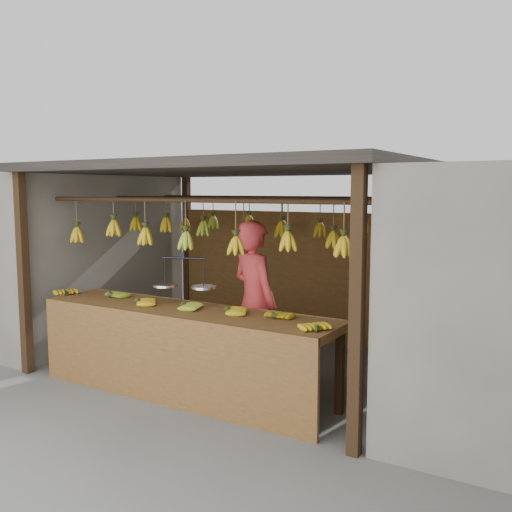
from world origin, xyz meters
The scene contains 8 objects.
ground centered at (0.00, 0.00, 0.00)m, with size 80.00×80.00×0.00m, color #5B5B57.
stall centered at (0.00, 0.33, 1.97)m, with size 4.30×3.30×2.40m.
neighbor_left centered at (-3.60, 0.00, 1.15)m, with size 3.00×3.00×2.30m, color slate.
counter centered at (0.01, -1.23, 0.70)m, with size 3.48×0.76×0.96m.
hanging_bananas centered at (0.00, 0.00, 1.62)m, with size 3.58×2.25×0.39m.
balance_scale centered at (-0.09, -1.00, 1.16)m, with size 0.67×0.37×0.91m.
vendor centered at (0.43, -0.44, 0.89)m, with size 0.65×0.43×1.78m, color #BF3333.
bag_bundles centered at (1.94, 1.35, 0.99)m, with size 0.08×0.26×1.17m.
Camera 1 is at (3.57, -5.62, 2.11)m, focal length 40.00 mm.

